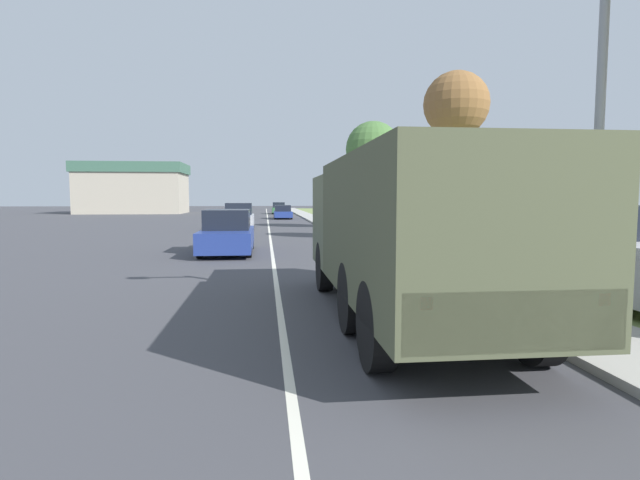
# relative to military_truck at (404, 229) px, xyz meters

# --- Properties ---
(ground_plane) EXTENTS (180.00, 180.00, 0.00)m
(ground_plane) POSITION_rel_military_truck_xyz_m (-2.09, 28.26, -1.57)
(ground_plane) COLOR #424247
(lane_centre_stripe) EXTENTS (0.12, 120.00, 0.00)m
(lane_centre_stripe) POSITION_rel_military_truck_xyz_m (-2.09, 28.26, -1.57)
(lane_centre_stripe) COLOR silver
(lane_centre_stripe) RESTS_ON ground
(sidewalk_right) EXTENTS (1.80, 120.00, 0.12)m
(sidewalk_right) POSITION_rel_military_truck_xyz_m (2.41, 28.26, -1.51)
(sidewalk_right) COLOR #ADAAA3
(sidewalk_right) RESTS_ON ground
(grass_strip_right) EXTENTS (7.00, 120.00, 0.02)m
(grass_strip_right) POSITION_rel_military_truck_xyz_m (6.81, 28.26, -1.56)
(grass_strip_right) COLOR olive
(grass_strip_right) RESTS_ON ground
(military_truck) EXTENTS (2.35, 7.92, 2.73)m
(military_truck) POSITION_rel_military_truck_xyz_m (0.00, 0.00, 0.00)
(military_truck) COLOR #545B3D
(military_truck) RESTS_ON ground
(car_nearest_ahead) EXTENTS (1.89, 4.78, 1.65)m
(car_nearest_ahead) POSITION_rel_military_truck_xyz_m (-3.77, 10.84, -0.84)
(car_nearest_ahead) COLOR navy
(car_nearest_ahead) RESTS_ON ground
(car_second_ahead) EXTENTS (1.94, 4.31, 1.74)m
(car_second_ahead) POSITION_rel_military_truck_xyz_m (-4.09, 25.66, -0.80)
(car_second_ahead) COLOR #B7BABF
(car_second_ahead) RESTS_ON ground
(car_third_ahead) EXTENTS (1.76, 4.56, 1.35)m
(car_third_ahead) POSITION_rel_military_truck_xyz_m (-0.58, 41.52, -0.95)
(car_third_ahead) COLOR navy
(car_third_ahead) RESTS_ON ground
(car_fourth_ahead) EXTENTS (1.72, 4.32, 1.49)m
(car_fourth_ahead) POSITION_rel_military_truck_xyz_m (-0.57, 56.82, -0.90)
(car_fourth_ahead) COLOR #336B3D
(car_fourth_ahead) RESTS_ON ground
(lamp_post) EXTENTS (1.69, 0.24, 6.77)m
(lamp_post) POSITION_rel_military_truck_xyz_m (2.44, -1.16, 2.60)
(lamp_post) COLOR gray
(lamp_post) RESTS_ON sidewalk_right
(tree_mid_right) EXTENTS (2.95, 2.95, 7.76)m
(tree_mid_right) POSITION_rel_military_truck_xyz_m (6.29, 13.87, 4.69)
(tree_mid_right) COLOR brown
(tree_mid_right) RESTS_ON grass_strip_right
(tree_far_right) EXTENTS (3.66, 3.66, 7.15)m
(tree_far_right) POSITION_rel_military_truck_xyz_m (4.86, 24.79, 3.73)
(tree_far_right) COLOR #4C3D2D
(tree_far_right) RESTS_ON grass_strip_right
(building_distant) EXTENTS (13.68, 9.03, 6.64)m
(building_distant) POSITION_rel_military_truck_xyz_m (-19.78, 61.07, 1.79)
(building_distant) COLOR #B2A893
(building_distant) RESTS_ON ground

